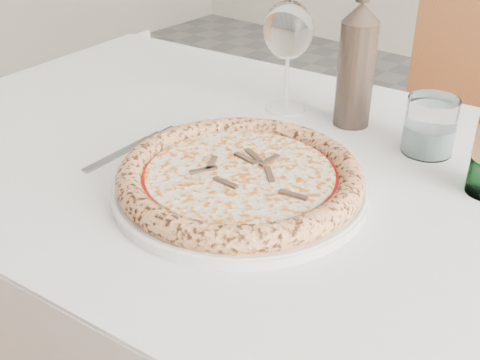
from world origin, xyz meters
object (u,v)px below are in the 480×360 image
(dining_table, at_px, (280,218))
(wine_bottle, at_px, (356,64))
(pizza, at_px, (240,176))
(chair_far, at_px, (469,124))
(wine_glass, at_px, (288,33))
(tumbler, at_px, (429,129))
(plate, at_px, (240,187))

(dining_table, distance_m, wine_bottle, 0.29)
(dining_table, bearing_deg, pizza, -90.00)
(chair_far, height_order, wine_glass, wine_glass)
(pizza, xyz_separation_m, tumbler, (0.15, 0.29, 0.01))
(wine_bottle, bearing_deg, plate, -90.08)
(dining_table, distance_m, tumbler, 0.27)
(tumbler, bearing_deg, pizza, -117.37)
(dining_table, height_order, plate, plate)
(plate, xyz_separation_m, wine_glass, (-0.13, 0.29, 0.13))
(dining_table, bearing_deg, plate, -90.00)
(pizza, relative_size, wine_bottle, 1.35)
(tumbler, height_order, wine_bottle, wine_bottle)
(dining_table, bearing_deg, tumbler, 51.54)
(plate, distance_m, pizza, 0.02)
(chair_far, bearing_deg, tumbler, -77.98)
(dining_table, distance_m, wine_glass, 0.33)
(pizza, bearing_deg, plate, 18.31)
(plate, height_order, wine_bottle, wine_bottle)
(wine_glass, height_order, wine_bottle, wine_bottle)
(plate, xyz_separation_m, tumbler, (0.15, 0.29, 0.03))
(wine_glass, bearing_deg, plate, -66.17)
(plate, bearing_deg, wine_bottle, 89.92)
(wine_glass, xyz_separation_m, wine_bottle, (0.13, 0.02, -0.03))
(dining_table, xyz_separation_m, chair_far, (0.01, 0.85, -0.13))
(wine_glass, distance_m, tumbler, 0.29)
(plate, bearing_deg, wine_glass, 113.83)
(chair_far, distance_m, tumbler, 0.72)
(chair_far, xyz_separation_m, wine_bottle, (-0.01, -0.64, 0.33))
(dining_table, relative_size, wine_glass, 7.29)
(tumbler, distance_m, wine_bottle, 0.16)
(wine_glass, xyz_separation_m, tumbler, (0.28, 0.00, -0.10))
(dining_table, xyz_separation_m, pizza, (-0.00, -0.10, 0.12))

